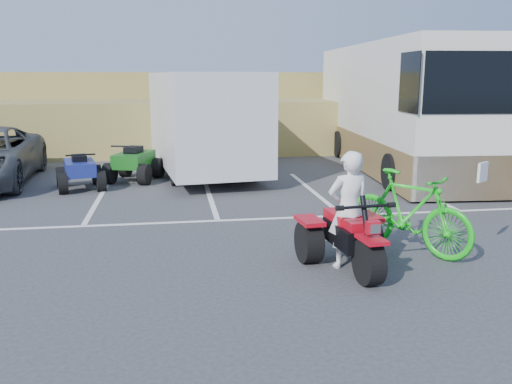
{
  "coord_description": "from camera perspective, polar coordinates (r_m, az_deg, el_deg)",
  "views": [
    {
      "loc": [
        -0.89,
        -8.45,
        2.95
      ],
      "look_at": [
        0.51,
        0.5,
        1.0
      ],
      "focal_mm": 38.0,
      "sensor_mm": 36.0,
      "label": 1
    }
  ],
  "objects": [
    {
      "name": "ground",
      "position": [
        9.0,
        -2.72,
        -7.01
      ],
      "size": [
        100.0,
        100.0,
        0.0
      ],
      "primitive_type": "plane",
      "color": "#363638",
      "rests_on": "ground"
    },
    {
      "name": "parking_stripes",
      "position": [
        12.98,
        -0.87,
        -0.97
      ],
      "size": [
        28.0,
        5.16,
        0.01
      ],
      "color": "white",
      "rests_on": "ground"
    },
    {
      "name": "grass_embankment",
      "position": [
        24.0,
        -6.81,
        8.41
      ],
      "size": [
        40.0,
        8.5,
        3.1
      ],
      "color": "olive",
      "rests_on": "ground"
    },
    {
      "name": "red_trike_atv",
      "position": [
        8.62,
        9.89,
        -8.06
      ],
      "size": [
        1.51,
        1.91,
        1.16
      ],
      "primitive_type": null,
      "rotation": [
        0.0,
        0.0,
        0.1
      ],
      "color": "#B40A18",
      "rests_on": "ground"
    },
    {
      "name": "rider",
      "position": [
        8.48,
        9.71,
        -1.87
      ],
      "size": [
        0.71,
        0.5,
        1.84
      ],
      "primitive_type": "imported",
      "rotation": [
        0.0,
        0.0,
        3.24
      ],
      "color": "white",
      "rests_on": "ground"
    },
    {
      "name": "green_dirt_bike",
      "position": [
        9.5,
        15.73,
        -2.02
      ],
      "size": [
        1.92,
        2.25,
        1.4
      ],
      "primitive_type": "imported",
      "rotation": [
        0.0,
        0.0,
        0.64
      ],
      "color": "#14BF19",
      "rests_on": "ground"
    },
    {
      "name": "cargo_trailer",
      "position": [
        16.57,
        -5.54,
        7.57
      ],
      "size": [
        3.37,
        6.78,
        3.04
      ],
      "rotation": [
        0.0,
        0.0,
        0.12
      ],
      "color": "silver",
      "rests_on": "ground"
    },
    {
      "name": "rv_motorhome",
      "position": [
        18.43,
        14.48,
        7.82
      ],
      "size": [
        3.56,
        10.95,
        3.87
      ],
      "rotation": [
        0.0,
        0.0,
        -0.08
      ],
      "color": "silver",
      "rests_on": "ground"
    },
    {
      "name": "quad_atv_blue",
      "position": [
        15.17,
        -17.92,
        0.33
      ],
      "size": [
        1.49,
        1.78,
        1.02
      ],
      "primitive_type": null,
      "rotation": [
        0.0,
        0.0,
        0.23
      ],
      "color": "navy",
      "rests_on": "ground"
    },
    {
      "name": "quad_atv_green",
      "position": [
        15.94,
        -12.62,
        1.19
      ],
      "size": [
        1.71,
        1.99,
        1.1
      ],
      "primitive_type": null,
      "rotation": [
        0.0,
        0.0,
        -0.31
      ],
      "color": "#145B16",
      "rests_on": "ground"
    }
  ]
}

